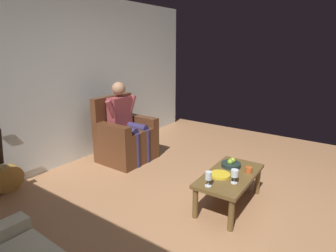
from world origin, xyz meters
TOP-DOWN VIEW (x-y plane):
  - ground_plane at (0.00, 0.00)m, footprint 6.61×6.61m
  - wall_back at (0.00, -2.67)m, footprint 5.90×0.06m
  - armchair at (-0.53, -2.01)m, footprint 0.80×0.72m
  - person_seated at (-0.53, -1.97)m, footprint 0.65×0.61m
  - coffee_table at (-0.22, -0.05)m, footprint 1.01×0.54m
  - guitar at (1.13, -2.47)m, footprint 0.37×0.24m
  - wine_glass_near at (-0.04, 0.08)m, footprint 0.08×0.08m
  - wine_glass_far at (0.19, -0.12)m, footprint 0.07×0.07m
  - fruit_bowl at (-0.42, -0.12)m, footprint 0.23×0.23m
  - decorative_dish at (-0.11, -0.12)m, footprint 0.23×0.23m
  - candle_jar at (-0.38, 0.11)m, footprint 0.08×0.08m

SIDE VIEW (x-z plane):
  - ground_plane at x=0.00m, z-range 0.00..0.00m
  - guitar at x=1.13m, z-range -0.27..0.71m
  - coffee_table at x=-0.22m, z-range 0.14..0.53m
  - armchair at x=-0.53m, z-range -0.16..0.88m
  - decorative_dish at x=-0.11m, z-range 0.39..0.42m
  - candle_jar at x=-0.38m, z-range 0.39..0.46m
  - fruit_bowl at x=-0.42m, z-range 0.38..0.48m
  - wine_glass_near at x=-0.04m, z-range 0.42..0.57m
  - wine_glass_far at x=0.19m, z-range 0.42..0.58m
  - person_seated at x=-0.53m, z-range 0.06..1.33m
  - wall_back at x=0.00m, z-range 0.00..2.59m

